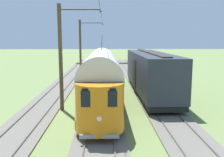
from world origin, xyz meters
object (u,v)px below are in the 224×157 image
Objects in this scene: vintage_streetcar at (101,77)px; catenary_pole_mid_near at (62,56)px; switch_stand at (146,72)px; catenary_pole_foreground at (81,48)px; boxcar_adjacent at (150,72)px.

catenary_pole_mid_near is at bearing 30.15° from vintage_streetcar.
catenary_pole_mid_near is at bearing 61.63° from switch_stand.
switch_stand is at bearing -112.18° from vintage_streetcar.
catenary_pole_mid_near is (0.00, 14.58, 0.00)m from catenary_pole_foreground.
catenary_pole_foreground is at bearing -51.87° from boxcar_adjacent.
switch_stand is at bearing -169.20° from catenary_pole_foreground.
boxcar_adjacent is at bearing -144.56° from catenary_pole_mid_near.
vintage_streetcar is at bearing 38.42° from boxcar_adjacent.
boxcar_adjacent reaches higher than switch_stand.
catenary_pole_mid_near reaches higher than vintage_streetcar.
boxcar_adjacent is at bearing 128.13° from catenary_pole_foreground.
catenary_pole_foreground reaches higher than boxcar_adjacent.
catenary_pole_mid_near reaches higher than boxcar_adjacent.
catenary_pole_foreground is (2.82, -12.95, 1.75)m from vintage_streetcar.
boxcar_adjacent is 12.04m from catenary_pole_foreground.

